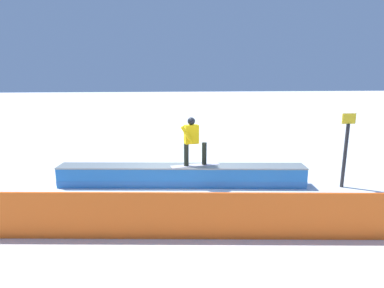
% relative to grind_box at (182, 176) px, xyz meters
% --- Properties ---
extents(ground_plane, '(120.00, 120.00, 0.00)m').
position_rel_grind_box_xyz_m(ground_plane, '(0.00, 0.00, -0.28)').
color(ground_plane, white).
extents(grind_box, '(7.37, 1.46, 0.63)m').
position_rel_grind_box_xyz_m(grind_box, '(0.00, 0.00, 0.00)').
color(grind_box, blue).
rests_on(grind_box, ground_plane).
extents(snowboarder, '(1.49, 0.56, 1.45)m').
position_rel_grind_box_xyz_m(snowboarder, '(-0.32, 0.06, 1.13)').
color(snowboarder, silver).
rests_on(snowboarder, grind_box).
extents(safety_fence, '(9.13, 1.09, 0.99)m').
position_rel_grind_box_xyz_m(safety_fence, '(0.00, 3.15, 0.21)').
color(safety_fence, orange).
rests_on(safety_fence, ground_plane).
extents(trail_marker, '(0.40, 0.10, 2.20)m').
position_rel_grind_box_xyz_m(trail_marker, '(-4.74, 0.63, 0.89)').
color(trail_marker, '#262628').
rests_on(trail_marker, ground_plane).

